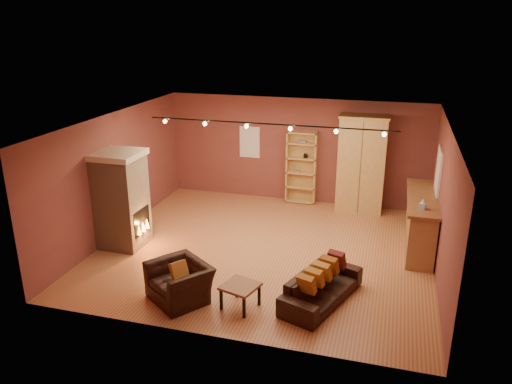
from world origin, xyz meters
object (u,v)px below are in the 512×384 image
(armchair, at_px, (179,276))
(armoire, at_px, (362,164))
(coffee_table, at_px, (240,288))
(loveseat, at_px, (322,282))
(bookcase, at_px, (302,167))
(bar_counter, at_px, (421,222))
(fireplace, at_px, (122,199))

(armchair, bearing_deg, armoire, 98.92)
(coffee_table, bearing_deg, loveseat, 23.75)
(bookcase, bearing_deg, bar_counter, -35.10)
(loveseat, xyz_separation_m, armchair, (-2.43, -0.62, 0.08))
(fireplace, xyz_separation_m, armchair, (2.11, -1.77, -0.60))
(loveseat, height_order, coffee_table, loveseat)
(bookcase, distance_m, armoire, 1.61)
(bar_counter, xyz_separation_m, coffee_table, (-3.02, -3.34, -0.23))
(armoire, bearing_deg, armchair, -116.86)
(bar_counter, height_order, armchair, bar_counter)
(bar_counter, xyz_separation_m, armchair, (-4.13, -3.39, -0.14))
(fireplace, distance_m, coffee_table, 3.72)
(loveseat, distance_m, armchair, 2.51)
(armoire, bearing_deg, coffee_table, -106.66)
(armchair, bearing_deg, bar_counter, 75.11)
(bar_counter, relative_size, loveseat, 1.28)
(fireplace, xyz_separation_m, bar_counter, (6.24, 1.62, -0.46))
(bookcase, xyz_separation_m, loveseat, (1.32, -4.89, -0.61))
(fireplace, relative_size, armchair, 1.71)
(fireplace, height_order, bookcase, fireplace)
(fireplace, xyz_separation_m, loveseat, (4.54, -1.14, -0.68))
(armoire, distance_m, bar_counter, 2.49)
(fireplace, relative_size, coffee_table, 3.00)
(armchair, bearing_deg, bookcase, 114.41)
(bar_counter, relative_size, armchair, 2.00)
(fireplace, relative_size, bar_counter, 0.86)
(armchair, bearing_deg, loveseat, 50.19)
(fireplace, relative_size, bookcase, 1.08)
(bookcase, relative_size, armoire, 0.78)
(bookcase, bearing_deg, coffee_table, -89.98)
(armoire, distance_m, armchair, 5.99)
(armoire, xyz_separation_m, bar_counter, (1.45, -1.91, -0.65))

